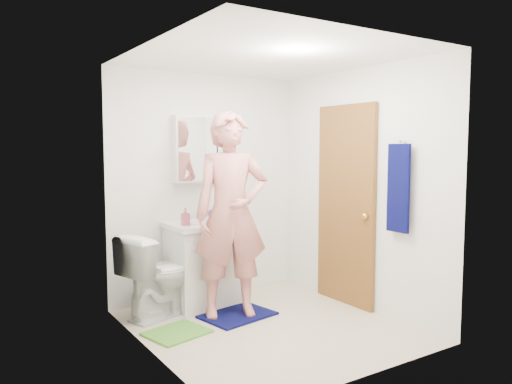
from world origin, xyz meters
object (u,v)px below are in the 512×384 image
medicine_cabinet (196,149)px  toilet (161,274)px  toothbrush_cup (214,215)px  man (231,214)px  towel (398,188)px  soap_dispenser (185,217)px  vanity_cabinet (207,265)px

medicine_cabinet → toilet: (-0.55, -0.34, -1.20)m
toothbrush_cup → man: man is taller
towel → man: bearing=140.5°
towel → toilet: size_ratio=0.99×
soap_dispenser → towel: bearing=-44.2°
toilet → toothbrush_cup: bearing=-93.3°
towel → toilet: bearing=141.6°
medicine_cabinet → man: size_ratio=0.36×
towel → toilet: towel is taller
medicine_cabinet → toilet: 1.36m
man → toothbrush_cup: bearing=96.2°
vanity_cabinet → towel: towel is taller
toothbrush_cup → towel: bearing=-55.8°
towel → toothbrush_cup: 1.91m
medicine_cabinet → towel: (1.18, -1.71, -0.35)m
vanity_cabinet → man: size_ratio=0.41×
medicine_cabinet → vanity_cabinet: bearing=-90.0°
vanity_cabinet → toothbrush_cup: toothbrush_cup is taller
soap_dispenser → toothbrush_cup: soap_dispenser is taller
vanity_cabinet → soap_dispenser: soap_dispenser is taller
medicine_cabinet → toilet: size_ratio=0.87×
medicine_cabinet → man: bearing=-90.0°
vanity_cabinet → toilet: 0.56m
towel → toilet: 2.36m
towel → toothbrush_cup: towel is taller
man → vanity_cabinet: bearing=108.4°
soap_dispenser → medicine_cabinet: bearing=48.1°
medicine_cabinet → man: 0.96m
medicine_cabinet → man: man is taller
towel → medicine_cabinet: bearing=124.6°
vanity_cabinet → soap_dispenser: (-0.27, -0.08, 0.54)m
vanity_cabinet → soap_dispenser: size_ratio=4.66×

